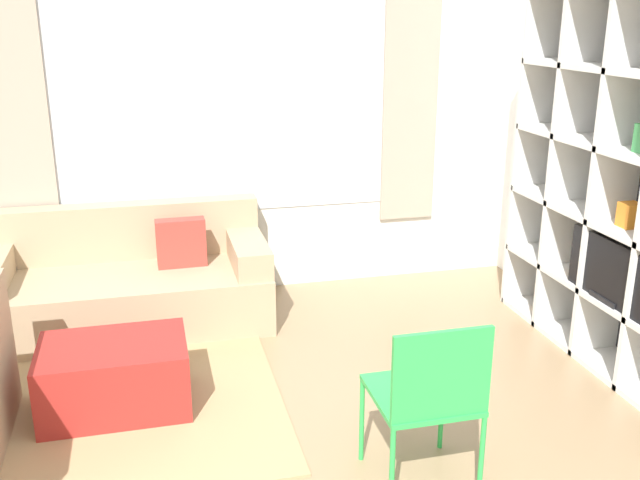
# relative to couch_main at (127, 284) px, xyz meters

# --- Properties ---
(wall_back) EXTENTS (5.80, 0.11, 2.70)m
(wall_back) POSITION_rel_couch_main_xyz_m (0.78, 0.47, 1.07)
(wall_back) COLOR white
(wall_back) RESTS_ON ground_plane
(area_rug) EXTENTS (2.32, 1.91, 0.01)m
(area_rug) POSITION_rel_couch_main_xyz_m (-0.32, -1.08, -0.28)
(area_rug) COLOR tan
(area_rug) RESTS_ON ground_plane
(couch_main) EXTENTS (1.94, 0.87, 0.79)m
(couch_main) POSITION_rel_couch_main_xyz_m (0.00, 0.00, 0.00)
(couch_main) COLOR tan
(couch_main) RESTS_ON ground_plane
(ottoman) EXTENTS (0.79, 0.54, 0.39)m
(ottoman) POSITION_rel_couch_main_xyz_m (-0.06, -1.17, -0.09)
(ottoman) COLOR #A82823
(ottoman) RESTS_ON ground_plane
(folding_chair) EXTENTS (0.44, 0.46, 0.86)m
(folding_chair) POSITION_rel_couch_main_xyz_m (1.32, -2.26, 0.23)
(folding_chair) COLOR green
(folding_chair) RESTS_ON ground_plane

